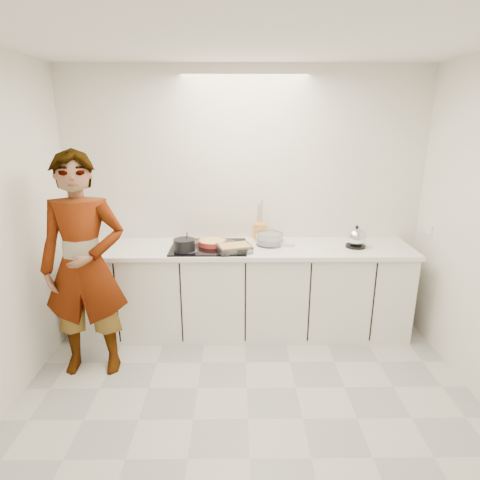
{
  "coord_description": "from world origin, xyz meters",
  "views": [
    {
      "loc": [
        -0.08,
        -2.42,
        2.11
      ],
      "look_at": [
        -0.05,
        1.05,
        1.05
      ],
      "focal_mm": 30.0,
      "sensor_mm": 36.0,
      "label": 1
    }
  ],
  "objects_px": {
    "kettle": "(356,238)",
    "saucepan": "(184,245)",
    "hob": "(209,247)",
    "utensil_crock": "(260,231)",
    "mixing_bowl": "(270,239)",
    "tart_dish": "(213,242)",
    "cook": "(84,267)",
    "baking_dish": "(234,248)"
  },
  "relations": [
    {
      "from": "baking_dish",
      "to": "kettle",
      "type": "bearing_deg",
      "value": 7.26
    },
    {
      "from": "mixing_bowl",
      "to": "hob",
      "type": "bearing_deg",
      "value": -171.86
    },
    {
      "from": "saucepan",
      "to": "kettle",
      "type": "height_order",
      "value": "kettle"
    },
    {
      "from": "hob",
      "to": "kettle",
      "type": "bearing_deg",
      "value": 0.16
    },
    {
      "from": "saucepan",
      "to": "baking_dish",
      "type": "xyz_separation_m",
      "value": [
        0.46,
        -0.01,
        -0.02
      ]
    },
    {
      "from": "mixing_bowl",
      "to": "cook",
      "type": "distance_m",
      "value": 1.71
    },
    {
      "from": "mixing_bowl",
      "to": "kettle",
      "type": "xyz_separation_m",
      "value": [
        0.83,
        -0.08,
        0.04
      ]
    },
    {
      "from": "tart_dish",
      "to": "mixing_bowl",
      "type": "xyz_separation_m",
      "value": [
        0.56,
        0.03,
        0.02
      ]
    },
    {
      "from": "tart_dish",
      "to": "cook",
      "type": "bearing_deg",
      "value": -147.04
    },
    {
      "from": "saucepan",
      "to": "mixing_bowl",
      "type": "bearing_deg",
      "value": 15.01
    },
    {
      "from": "mixing_bowl",
      "to": "kettle",
      "type": "height_order",
      "value": "kettle"
    },
    {
      "from": "hob",
      "to": "mixing_bowl",
      "type": "bearing_deg",
      "value": 8.14
    },
    {
      "from": "cook",
      "to": "utensil_crock",
      "type": "bearing_deg",
      "value": 26.78
    },
    {
      "from": "utensil_crock",
      "to": "tart_dish",
      "type": "bearing_deg",
      "value": -155.08
    },
    {
      "from": "hob",
      "to": "baking_dish",
      "type": "height_order",
      "value": "baking_dish"
    },
    {
      "from": "baking_dish",
      "to": "mixing_bowl",
      "type": "relative_size",
      "value": 1.31
    },
    {
      "from": "tart_dish",
      "to": "baking_dish",
      "type": "relative_size",
      "value": 0.87
    },
    {
      "from": "kettle",
      "to": "cook",
      "type": "xyz_separation_m",
      "value": [
        -2.4,
        -0.61,
        -0.06
      ]
    },
    {
      "from": "hob",
      "to": "utensil_crock",
      "type": "relative_size",
      "value": 4.25
    },
    {
      "from": "saucepan",
      "to": "utensil_crock",
      "type": "distance_m",
      "value": 0.83
    },
    {
      "from": "saucepan",
      "to": "mixing_bowl",
      "type": "relative_size",
      "value": 0.84
    },
    {
      "from": "mixing_bowl",
      "to": "cook",
      "type": "relative_size",
      "value": 0.14
    },
    {
      "from": "baking_dish",
      "to": "mixing_bowl",
      "type": "xyz_separation_m",
      "value": [
        0.35,
        0.23,
        0.01
      ]
    },
    {
      "from": "saucepan",
      "to": "kettle",
      "type": "bearing_deg",
      "value": 4.77
    },
    {
      "from": "kettle",
      "to": "saucepan",
      "type": "bearing_deg",
      "value": -175.23
    },
    {
      "from": "hob",
      "to": "utensil_crock",
      "type": "bearing_deg",
      "value": 28.16
    },
    {
      "from": "saucepan",
      "to": "cook",
      "type": "xyz_separation_m",
      "value": [
        -0.76,
        -0.47,
        -0.04
      ]
    },
    {
      "from": "saucepan",
      "to": "baking_dish",
      "type": "bearing_deg",
      "value": -1.58
    },
    {
      "from": "hob",
      "to": "saucepan",
      "type": "relative_size",
      "value": 3.2
    },
    {
      "from": "tart_dish",
      "to": "baking_dish",
      "type": "bearing_deg",
      "value": -42.57
    },
    {
      "from": "hob",
      "to": "mixing_bowl",
      "type": "height_order",
      "value": "mixing_bowl"
    },
    {
      "from": "utensil_crock",
      "to": "hob",
      "type": "bearing_deg",
      "value": -151.84
    },
    {
      "from": "hob",
      "to": "saucepan",
      "type": "bearing_deg",
      "value": -148.52
    },
    {
      "from": "mixing_bowl",
      "to": "kettle",
      "type": "relative_size",
      "value": 1.24
    },
    {
      "from": "saucepan",
      "to": "kettle",
      "type": "distance_m",
      "value": 1.64
    },
    {
      "from": "hob",
      "to": "tart_dish",
      "type": "distance_m",
      "value": 0.07
    },
    {
      "from": "baking_dish",
      "to": "utensil_crock",
      "type": "relative_size",
      "value": 2.08
    },
    {
      "from": "mixing_bowl",
      "to": "utensil_crock",
      "type": "bearing_deg",
      "value": 114.69
    },
    {
      "from": "hob",
      "to": "kettle",
      "type": "relative_size",
      "value": 3.31
    },
    {
      "from": "hob",
      "to": "saucepan",
      "type": "height_order",
      "value": "saucepan"
    },
    {
      "from": "saucepan",
      "to": "kettle",
      "type": "xyz_separation_m",
      "value": [
        1.64,
        0.14,
        0.02
      ]
    },
    {
      "from": "hob",
      "to": "tart_dish",
      "type": "xyz_separation_m",
      "value": [
        0.03,
        0.05,
        0.03
      ]
    }
  ]
}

